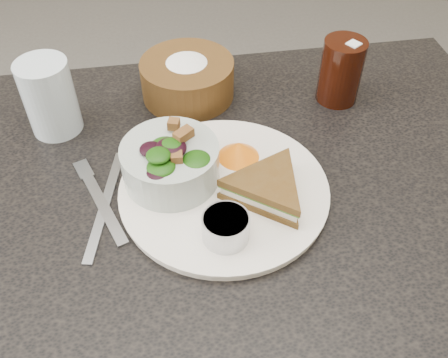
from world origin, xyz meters
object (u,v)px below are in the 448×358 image
Objects in this scene: dressing_ramekin at (226,228)px; water_glass at (50,97)px; sandwich at (268,188)px; dining_table at (221,316)px; salad_bowl at (170,157)px; bread_basket at (187,73)px; dinner_plate at (224,190)px; cola_glass at (341,68)px.

dressing_ramekin is 0.51× the size of water_glass.
dining_table is at bearing -175.91° from sandwich.
salad_bowl is at bearing 163.22° from dining_table.
water_glass is at bearing -178.71° from sandwich.
water_glass is (-0.24, 0.18, 0.44)m from dining_table.
bread_basket is at bearing 143.58° from sandwich.
dinner_plate is 2.42× the size of water_glass.
cola_glass reaches higher than dinner_plate.
salad_bowl is 0.86× the size of bread_basket.
dinner_plate is at bearing -67.55° from dining_table.
dressing_ramekin is (0.06, -0.12, -0.02)m from salad_bowl.
dinner_plate is 2.11× the size of sandwich.
sandwich is at bearing -32.93° from dining_table.
dining_table is 6.22× the size of bread_basket.
cola_glass is at bearing 28.37° from salad_bowl.
bread_basket reaches higher than dressing_ramekin.
sandwich is 0.09m from dressing_ramekin.
dressing_ramekin is at bearing -130.69° from cola_glass.
bread_basket is (-0.02, 0.25, 0.04)m from dinner_plate.
dining_table is at bearing -16.78° from salad_bowl.
dressing_ramekin is at bearing -102.15° from sandwich.
dinner_plate is (0.00, -0.01, 0.38)m from dining_table.
salad_bowl is 2.24× the size of dressing_ramekin.
dressing_ramekin is 0.33m from bread_basket.
bread_basket reaches higher than sandwich.
bread_basket is 1.30× the size of cola_glass.
salad_bowl is 0.22m from bread_basket.
cola_glass is (0.26, -0.05, 0.02)m from bread_basket.
dinner_plate is at bearing -169.53° from sandwich.
water_glass is (-0.25, 0.19, 0.05)m from dinner_plate.
dressing_ramekin is at bearing -63.31° from salad_bowl.
sandwich is 1.02× the size of salad_bowl.
salad_bowl is at bearing 156.17° from dinner_plate.
water_glass is (-0.30, 0.22, 0.03)m from sandwich.
dressing_ramekin reaches higher than dinner_plate.
dining_table is at bearing 112.45° from dinner_plate.
bread_basket is (-0.08, 0.27, 0.01)m from sandwich.
dinner_plate is 0.07m from sandwich.
cola_glass is (0.23, 0.20, 0.06)m from dinner_plate.
sandwich is 1.14× the size of cola_glass.
salad_bowl is (-0.13, 0.06, 0.02)m from sandwich.
dining_table is 0.42m from dressing_ramekin.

